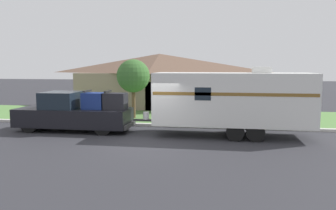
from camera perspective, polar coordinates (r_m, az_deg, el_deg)
name	(u,v)px	position (r m, az deg, el deg)	size (l,w,h in m)	color
ground_plane	(148,143)	(14.07, -3.52, -6.55)	(120.00, 120.00, 0.00)	#2D2D33
curb_strip	(163,125)	(17.66, -0.84, -3.55)	(80.00, 0.30, 0.14)	beige
lawn_strip	(173,116)	(21.22, 0.89, -1.93)	(80.00, 7.00, 0.03)	#568442
house_across_street	(160,79)	(26.36, -1.47, 4.51)	(12.92, 6.48, 4.20)	gray
pickup_truck	(75,113)	(17.05, -15.94, -1.34)	(5.82, 1.92, 2.06)	black
travel_trailer	(232,99)	(15.35, 11.11, 1.07)	(8.24, 2.36, 3.22)	black
mailbox	(257,107)	(18.07, 15.18, -0.35)	(0.48, 0.20, 1.39)	brown
tree_in_yard	(133,76)	(20.30, -6.07, 5.00)	(2.04, 2.04, 3.66)	brown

